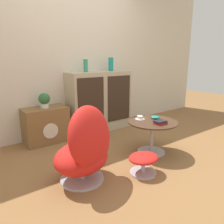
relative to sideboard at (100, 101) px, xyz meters
The scene contains 13 objects.
ground_plane 1.39m from the sideboard, 107.08° to the right, with size 12.00×12.00×0.00m, color olive.
wall_back 0.90m from the sideboard, 149.64° to the left, with size 6.40×0.06×2.60m.
sideboard is the anchor object (origin of this frame).
tv_console 1.02m from the sideboard, behind, with size 0.65×0.39×0.54m.
egg_chair 1.72m from the sideboard, 128.31° to the right, with size 0.82×0.80×0.85m.
ottoman 1.69m from the sideboard, 106.55° to the right, with size 0.36×0.30×0.23m.
coffee_table 1.27m from the sideboard, 89.25° to the right, with size 0.67×0.67×0.45m.
vase_leftmost 0.67m from the sideboard, behind, with size 0.07×0.07×0.21m.
vase_inner_left 0.68m from the sideboard, ahead, with size 0.09×0.09×0.24m.
potted_plant 0.99m from the sideboard, behind, with size 0.17×0.17×0.22m.
teacup 1.08m from the sideboard, 92.74° to the right, with size 0.13×0.13×0.05m.
book_stack 1.39m from the sideboard, 89.60° to the right, with size 0.16×0.12×0.04m.
bowl 1.19m from the sideboard, 82.85° to the right, with size 0.12×0.12×0.04m.
Camera 1 is at (-1.70, -1.93, 1.27)m, focal length 35.00 mm.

